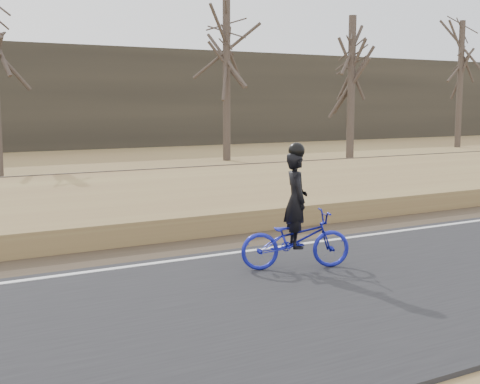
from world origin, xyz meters
TOP-DOWN VIEW (x-y plane):
  - ground at (0.00, 0.00)m, footprint 120.00×120.00m
  - edge_line at (0.00, 0.20)m, footprint 120.00×0.12m
  - shoulder at (0.00, 1.20)m, footprint 120.00×1.60m
  - embankment at (0.00, 4.20)m, footprint 120.00×5.00m
  - ballast at (0.00, 8.00)m, footprint 120.00×3.00m
  - railroad at (0.00, 8.00)m, footprint 120.00×2.40m
  - treeline_backdrop at (0.00, 30.00)m, footprint 120.00×4.00m
  - cyclist at (-3.72, -1.25)m, footprint 1.89×1.20m
  - bare_tree_center at (5.64, 17.55)m, footprint 0.36×0.36m
  - bare_tree_right at (10.35, 14.24)m, footprint 0.36×0.36m
  - bare_tree_far_right at (22.46, 18.57)m, footprint 0.36×0.36m

SIDE VIEW (x-z plane):
  - ground at x=0.00m, z-range 0.00..0.00m
  - shoulder at x=0.00m, z-range 0.00..0.04m
  - edge_line at x=0.00m, z-range 0.06..0.07m
  - embankment at x=0.00m, z-range 0.00..0.44m
  - ballast at x=0.00m, z-range 0.00..0.45m
  - railroad at x=0.00m, z-range 0.38..0.67m
  - cyclist at x=-3.72m, z-range -0.32..1.71m
  - treeline_backdrop at x=0.00m, z-range 0.00..6.00m
  - bare_tree_right at x=10.35m, z-range 0.00..6.64m
  - bare_tree_far_right at x=22.46m, z-range 0.00..7.59m
  - bare_tree_center at x=5.64m, z-range 0.00..7.72m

